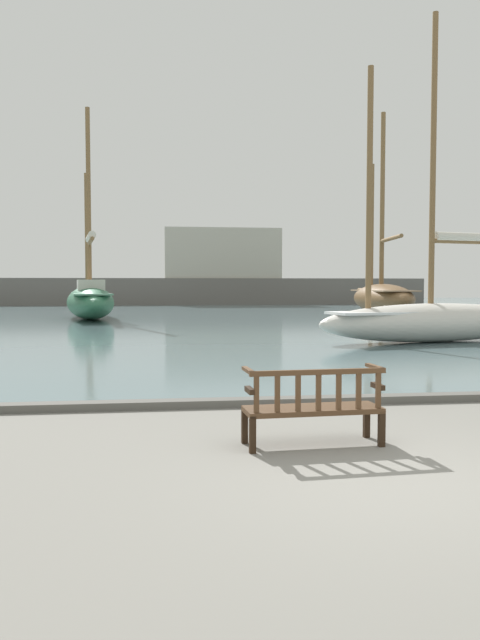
% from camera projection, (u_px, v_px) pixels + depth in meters
% --- Properties ---
extents(ground_plane, '(160.00, 160.00, 0.00)m').
position_uv_depth(ground_plane, '(402.00, 480.00, 5.98)').
color(ground_plane, gray).
extents(harbor_water, '(100.00, 80.00, 0.08)m').
position_uv_depth(harbor_water, '(188.00, 309.00, 49.54)').
color(harbor_water, slate).
rests_on(harbor_water, ground).
extents(quay_edge_kerb, '(40.00, 0.30, 0.12)m').
position_uv_depth(quay_edge_kerb, '(307.00, 401.00, 9.79)').
color(quay_edge_kerb, '#5B5954').
rests_on(quay_edge_kerb, ground).
extents(park_bench, '(1.63, 0.62, 0.92)m').
position_uv_depth(park_bench, '(313.00, 406.00, 7.24)').
color(park_bench, black).
rests_on(park_bench, ground).
extents(sailboat_outer_port, '(4.05, 12.35, 12.98)m').
position_uv_depth(sailboat_outer_port, '(382.00, 296.00, 40.61)').
color(sailboat_outer_port, brown).
rests_on(sailboat_outer_port, harbor_water).
extents(sailboat_nearest_port, '(8.41, 3.39, 10.26)m').
position_uv_depth(sailboat_nearest_port, '(436.00, 317.00, 19.86)').
color(sailboat_nearest_port, silver).
rests_on(sailboat_nearest_port, harbor_water).
extents(sailboat_distant_harbor, '(3.92, 11.50, 11.36)m').
position_uv_depth(sailboat_distant_harbor, '(90.00, 299.00, 33.69)').
color(sailboat_distant_harbor, '#2D6647').
rests_on(sailboat_distant_harbor, harbor_water).
extents(far_breakwater, '(46.43, 2.40, 7.31)m').
position_uv_depth(far_breakwater, '(194.00, 282.00, 58.67)').
color(far_breakwater, '#66605B').
rests_on(far_breakwater, ground).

